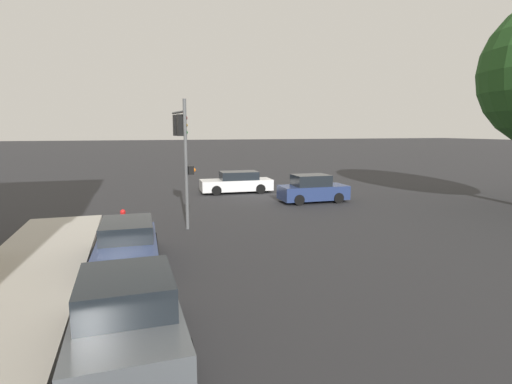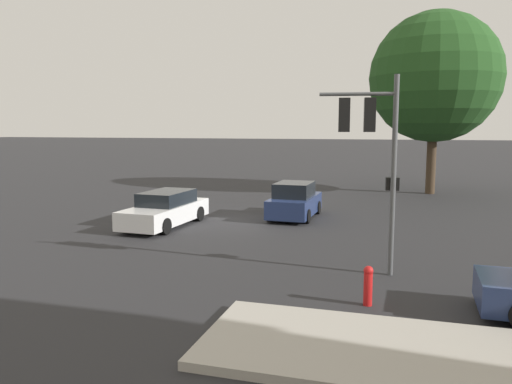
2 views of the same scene
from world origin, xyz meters
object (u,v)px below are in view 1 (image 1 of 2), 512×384
(traffic_signal, at_px, (183,140))
(fire_hydrant, at_px, (123,220))
(crossing_car_1, at_px, (313,189))
(parked_car_0, at_px, (127,244))
(parked_car_1, at_px, (127,316))
(crossing_car_0, at_px, (237,183))

(traffic_signal, distance_m, fire_hydrant, 4.13)
(crossing_car_1, height_order, parked_car_0, crossing_car_1)
(parked_car_1, bearing_deg, fire_hydrant, -179.49)
(crossing_car_0, xyz_separation_m, fire_hydrant, (7.10, 8.58, -0.18))
(traffic_signal, height_order, crossing_car_1, traffic_signal)
(crossing_car_1, distance_m, parked_car_1, 16.85)
(traffic_signal, xyz_separation_m, fire_hydrant, (2.54, 0.19, -3.25))
(traffic_signal, relative_size, parked_car_1, 1.39)
(fire_hydrant, bearing_deg, crossing_car_0, -129.60)
(crossing_car_1, bearing_deg, parked_car_1, -126.04)
(crossing_car_1, relative_size, parked_car_1, 1.01)
(crossing_car_1, bearing_deg, traffic_signal, -153.62)
(parked_car_1, bearing_deg, crossing_car_0, 158.39)
(crossing_car_1, relative_size, fire_hydrant, 4.29)
(crossing_car_0, xyz_separation_m, parked_car_1, (6.88, 18.10, 0.01))
(parked_car_1, bearing_deg, traffic_signal, 165.74)
(traffic_signal, height_order, parked_car_0, traffic_signal)
(crossing_car_0, distance_m, parked_car_0, 14.67)
(parked_car_0, height_order, parked_car_1, parked_car_1)
(crossing_car_0, relative_size, fire_hydrant, 5.21)
(crossing_car_0, distance_m, fire_hydrant, 11.14)
(parked_car_1, xyz_separation_m, fire_hydrant, (0.22, -9.52, -0.19))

